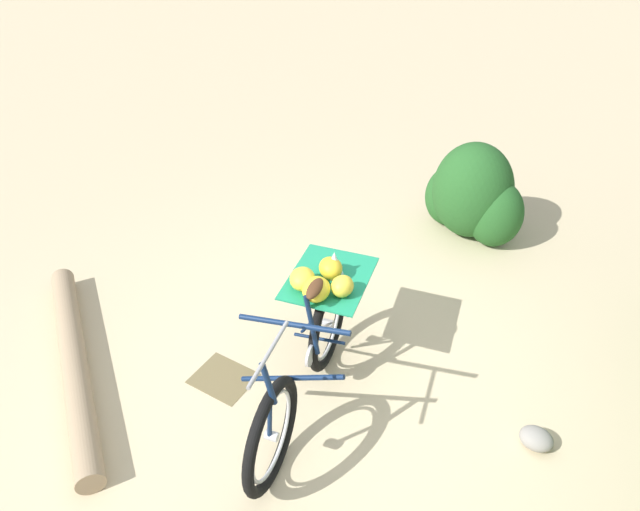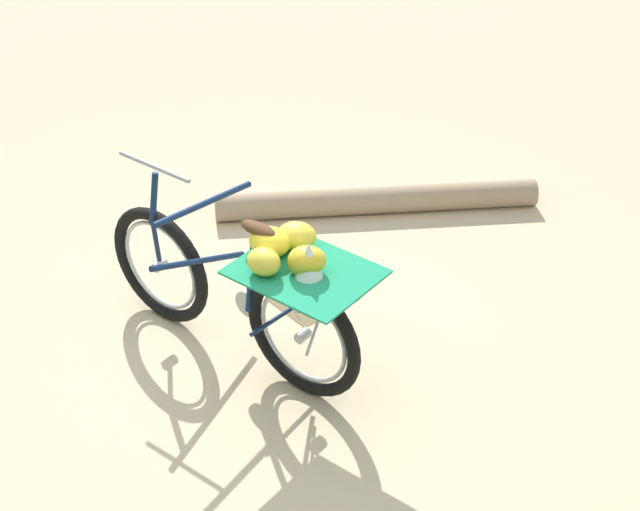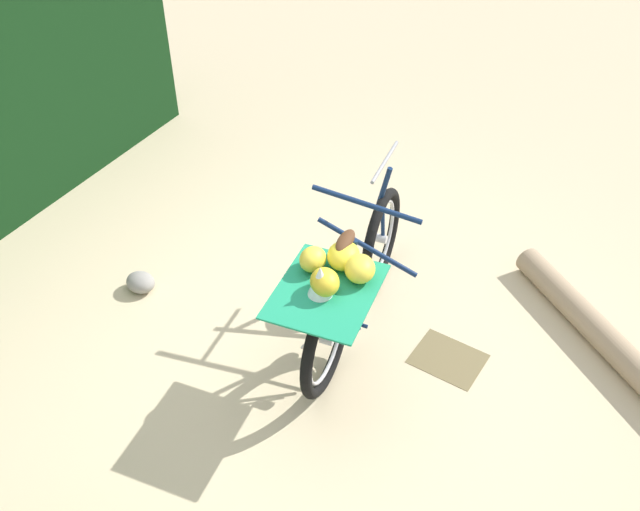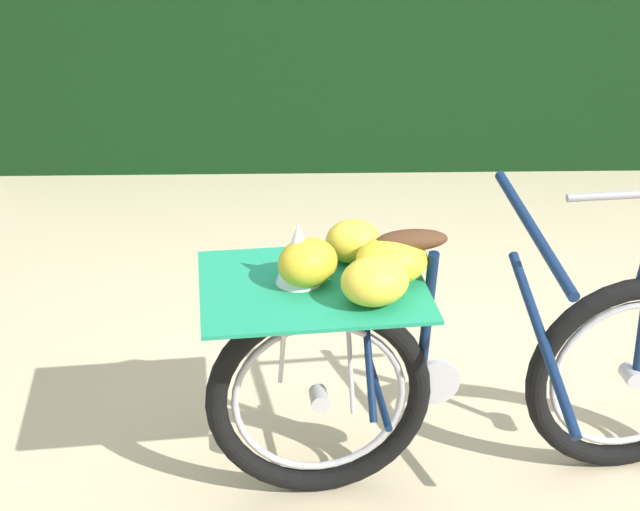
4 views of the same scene
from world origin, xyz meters
The scene contains 5 objects.
ground_plane centered at (0.00, 0.00, 0.00)m, with size 60.00×60.00×0.00m, color beige.
bicycle centered at (0.27, 0.09, 0.50)m, with size 0.83×1.80×1.03m.
fallen_log centered at (1.92, 0.79, 0.09)m, with size 0.19×0.19×2.23m, color #9E8466.
path_stone centered at (-1.22, -0.33, 0.07)m, with size 0.22×0.18×0.14m, color gray.
leaf_litter_patch centered at (0.91, 0.28, 0.00)m, with size 0.44×0.36×0.01m, color olive.
Camera 3 is at (1.91, -2.71, 3.38)m, focal length 39.00 mm.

